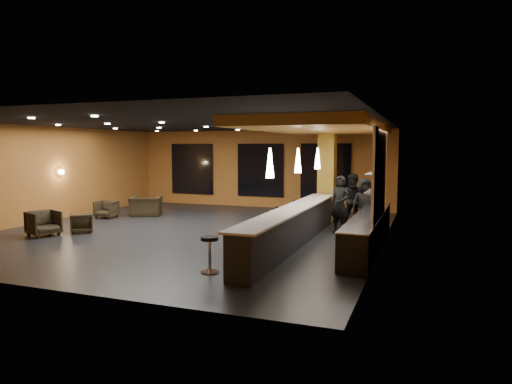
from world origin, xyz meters
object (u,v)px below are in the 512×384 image
(staff_c, at_px, (364,205))
(armchair_d, at_px, (146,206))
(bar_stool_3, at_px, (274,220))
(armchair_b, at_px, (81,223))
(bar_stool_0, at_px, (210,250))
(pendant_0, at_px, (270,163))
(armchair_a, at_px, (44,223))
(armchair_c, at_px, (106,209))
(bar_stool_2, at_px, (262,231))
(column, at_px, (327,174))
(staff_b, at_px, (354,201))
(prep_counter, at_px, (368,231))
(bar_counter, at_px, (293,227))
(bar_stool_1, at_px, (241,240))
(bar_stool_4, at_px, (281,215))
(bar_stool_5, at_px, (299,209))
(pendant_1, at_px, (298,160))
(staff_a, at_px, (340,205))

(staff_c, distance_m, armchair_d, 8.67)
(staff_c, distance_m, bar_stool_3, 3.14)
(armchair_b, height_order, bar_stool_0, bar_stool_0)
(pendant_0, height_order, armchair_a, pendant_0)
(pendant_0, distance_m, armchair_c, 9.42)
(pendant_0, height_order, bar_stool_2, pendant_0)
(column, height_order, staff_b, column)
(prep_counter, distance_m, bar_stool_3, 2.83)
(bar_counter, xyz_separation_m, armchair_a, (-7.59, -1.36, -0.11))
(bar_stool_1, height_order, bar_stool_3, bar_stool_3)
(bar_stool_4, relative_size, bar_stool_5, 0.94)
(bar_stool_2, height_order, bar_stool_3, bar_stool_3)
(bar_stool_1, relative_size, bar_stool_3, 0.91)
(prep_counter, distance_m, armchair_a, 9.76)
(armchair_d, xyz_separation_m, bar_stool_2, (6.38, -4.01, 0.08))
(bar_stool_4, bearing_deg, pendant_1, -56.90)
(armchair_a, relative_size, bar_stool_1, 1.13)
(bar_counter, height_order, pendant_1, pendant_1)
(armchair_a, bearing_deg, pendant_0, -73.46)
(bar_stool_5, bearing_deg, staff_c, -15.00)
(column, distance_m, armchair_a, 9.74)
(bar_stool_1, bearing_deg, pendant_0, 1.62)
(prep_counter, height_order, bar_stool_3, prep_counter)
(bar_counter, distance_m, armchair_a, 7.71)
(bar_counter, height_order, staff_a, staff_a)
(pendant_1, distance_m, bar_stool_3, 2.02)
(bar_stool_4, distance_m, bar_stool_5, 1.52)
(pendant_1, relative_size, armchair_d, 0.59)
(prep_counter, bearing_deg, bar_stool_5, 133.05)
(prep_counter, xyz_separation_m, armchair_b, (-8.90, -0.99, -0.12))
(column, distance_m, bar_stool_5, 1.82)
(bar_stool_3, distance_m, bar_stool_4, 1.12)
(staff_b, distance_m, bar_stool_4, 2.67)
(armchair_a, bearing_deg, staff_a, -45.86)
(staff_a, xyz_separation_m, bar_stool_2, (-1.57, -2.89, -0.45))
(staff_b, bearing_deg, bar_stool_4, -147.97)
(armchair_a, bearing_deg, armchair_b, -16.93)
(armchair_b, bearing_deg, armchair_d, -129.29)
(bar_stool_4, bearing_deg, prep_counter, -26.11)
(column, relative_size, staff_a, 1.91)
(staff_c, relative_size, armchair_a, 2.02)
(staff_b, bearing_deg, bar_stool_3, -131.19)
(staff_b, height_order, armchair_b, staff_b)
(armchair_b, distance_m, armchair_d, 3.82)
(bar_counter, xyz_separation_m, column, (0.00, 4.60, 1.25))
(prep_counter, xyz_separation_m, bar_stool_3, (-2.81, 0.33, 0.10))
(staff_a, xyz_separation_m, bar_stool_4, (-1.85, -0.27, -0.40))
(column, relative_size, armchair_d, 2.95)
(pendant_1, height_order, bar_stool_1, pendant_1)
(column, xyz_separation_m, pendant_1, (0.00, -4.10, 0.60))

